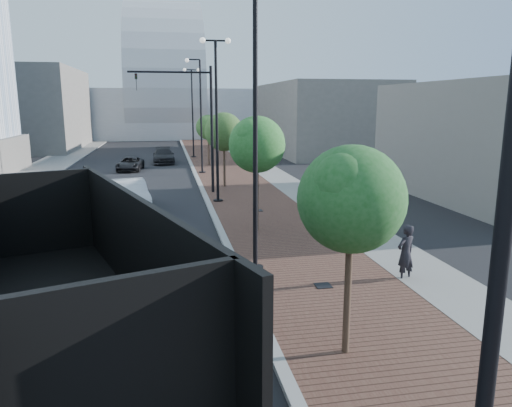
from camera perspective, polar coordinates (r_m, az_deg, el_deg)
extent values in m
cube|color=#4C2D23|center=(46.35, -3.35, 4.73)|extent=(7.00, 140.00, 0.12)
cube|color=slate|center=(46.77, -0.06, 4.81)|extent=(2.40, 140.00, 0.13)
cube|color=gray|center=(46.05, -7.69, 4.61)|extent=(0.30, 140.00, 0.14)
cube|color=slate|center=(47.22, -23.68, 3.88)|extent=(4.00, 140.00, 0.12)
cube|color=black|center=(16.89, -24.90, -2.32)|extent=(3.67, 3.74, 2.98)
cube|color=black|center=(18.57, -25.03, -4.23)|extent=(2.79, 1.42, 1.49)
cube|color=black|center=(15.63, -24.21, -6.17)|extent=(3.01, 1.78, 0.57)
cube|color=black|center=(10.51, -21.30, -14.67)|extent=(5.97, 10.88, 0.40)
cube|color=black|center=(10.32, -21.49, -12.38)|extent=(6.07, 10.91, 0.14)
cube|color=black|center=(10.17, -13.95, -5.35)|extent=(3.49, 10.04, 2.29)
cube|color=black|center=(5.79, -15.71, -19.17)|extent=(2.76, 1.04, 2.29)
cube|color=black|center=(14.30, -24.39, -1.12)|extent=(2.76, 1.04, 2.29)
cylinder|color=black|center=(16.78, -20.23, -6.71)|extent=(0.73, 1.31, 1.26)
cylinder|color=silver|center=(16.78, -20.23, -6.71)|extent=(0.59, 0.78, 0.69)
cylinder|color=black|center=(18.29, -21.04, -5.26)|extent=(0.73, 1.31, 1.26)
cylinder|color=silver|center=(18.29, -21.04, -5.26)|extent=(0.59, 0.78, 0.69)
cylinder|color=black|center=(13.80, -18.04, -10.57)|extent=(0.73, 1.31, 1.26)
cylinder|color=silver|center=(13.80, -18.04, -10.57)|extent=(0.59, 0.78, 0.69)
cylinder|color=black|center=(14.91, -18.97, -8.95)|extent=(0.73, 1.31, 1.26)
cylinder|color=silver|center=(14.91, -18.97, -8.95)|extent=(0.59, 0.78, 0.69)
imported|color=silver|center=(27.54, -14.70, 1.05)|extent=(2.60, 5.08, 1.60)
imported|color=black|center=(43.37, -14.68, 4.57)|extent=(2.37, 4.37, 1.16)
imported|color=black|center=(48.18, -10.88, 5.60)|extent=(2.10, 5.01, 1.44)
imported|color=black|center=(16.50, 17.30, -5.65)|extent=(0.81, 0.67, 1.90)
cylinder|color=black|center=(4.79, 27.21, -3.14)|extent=(0.16, 0.16, 9.00)
cylinder|color=black|center=(16.88, -0.08, -7.75)|extent=(0.56, 0.56, 0.20)
cylinder|color=black|center=(15.94, -0.09, 7.74)|extent=(0.16, 0.16, 9.00)
cylinder|color=black|center=(28.36, -4.52, 0.27)|extent=(0.56, 0.56, 0.20)
cylinder|color=black|center=(27.81, -4.67, 9.43)|extent=(0.16, 0.16, 9.00)
cylinder|color=black|center=(27.99, -4.84, 18.67)|extent=(1.40, 0.10, 0.10)
sphere|color=silver|center=(27.93, -6.34, 18.66)|extent=(0.32, 0.32, 0.32)
sphere|color=silver|center=(28.07, -3.34, 18.68)|extent=(0.32, 0.32, 0.32)
cylinder|color=black|center=(40.14, -6.37, 3.63)|extent=(0.56, 0.56, 0.20)
cylinder|color=black|center=(39.76, -6.52, 10.09)|extent=(0.16, 0.16, 9.00)
cylinder|color=black|center=(39.85, -7.43, 16.55)|extent=(1.00, 0.10, 0.10)
sphere|color=silver|center=(39.82, -8.17, 16.44)|extent=(0.32, 0.32, 0.32)
cylinder|color=black|center=(52.03, -7.39, 5.46)|extent=(0.56, 0.56, 0.20)
cylinder|color=black|center=(51.73, -7.52, 10.45)|extent=(0.16, 0.16, 9.00)
cylinder|color=black|center=(51.83, -7.66, 15.42)|extent=(1.40, 0.10, 0.10)
sphere|color=silver|center=(51.79, -8.46, 15.40)|extent=(0.32, 0.32, 0.32)
sphere|color=silver|center=(51.87, -6.86, 15.44)|extent=(0.32, 0.32, 0.32)
cylinder|color=black|center=(30.82, -5.25, 8.50)|extent=(0.18, 0.18, 8.00)
cylinder|color=black|center=(30.69, -10.19, 15.08)|extent=(5.00, 0.12, 0.12)
imported|color=black|center=(30.70, -14.00, 13.79)|extent=(0.16, 0.20, 1.00)
cylinder|color=#382619|center=(11.14, 10.82, -9.53)|extent=(0.16, 0.16, 3.47)
sphere|color=#1A4E1B|center=(10.59, 11.23, 0.51)|extent=(2.36, 2.36, 2.36)
sphere|color=#1A4E1B|center=(11.07, 12.53, -0.38)|extent=(1.65, 1.65, 1.65)
sphere|color=#1A4E1B|center=(10.15, 10.36, 2.05)|extent=(1.42, 1.42, 1.42)
cylinder|color=#382619|center=(21.36, 0.10, 1.31)|extent=(0.16, 0.16, 3.72)
sphere|color=#236322|center=(21.08, 0.10, 7.00)|extent=(2.48, 2.48, 2.48)
sphere|color=#236322|center=(21.47, 1.01, 6.38)|extent=(1.73, 1.73, 1.73)
sphere|color=#236322|center=(20.70, -0.57, 7.95)|extent=(1.49, 1.49, 1.49)
cylinder|color=#382619|center=(33.11, -3.78, 4.92)|extent=(0.16, 0.16, 3.60)
sphere|color=#2B501B|center=(32.92, -3.83, 8.47)|extent=(2.61, 2.61, 2.61)
sphere|color=#2B501B|center=(33.29, -3.19, 8.07)|extent=(1.83, 1.83, 1.83)
sphere|color=#2B501B|center=(32.57, -4.30, 9.06)|extent=(1.57, 1.57, 1.57)
cylinder|color=#382619|center=(44.99, -5.63, 6.54)|extent=(0.16, 0.16, 3.35)
sphere|color=#29531C|center=(44.86, -5.68, 8.98)|extent=(2.27, 2.27, 2.27)
sphere|color=#29531C|center=(45.21, -5.20, 8.70)|extent=(1.59, 1.59, 1.59)
sphere|color=#29531C|center=(44.52, -6.04, 9.38)|extent=(1.36, 1.36, 1.36)
cube|color=#A5A9AF|center=(90.65, -10.60, 10.49)|extent=(50.00, 28.00, 8.00)
cube|color=#635E59|center=(67.98, -26.13, 9.98)|extent=(14.00, 20.00, 10.00)
cube|color=#625E58|center=(58.60, 7.71, 9.98)|extent=(12.00, 22.00, 8.00)
cube|color=slate|center=(32.78, 27.89, 6.51)|extent=(10.00, 16.00, 7.00)
cube|color=black|center=(15.48, 7.96, -9.60)|extent=(0.50, 0.50, 0.02)
cube|color=black|center=(25.70, 0.19, -0.83)|extent=(0.50, 0.50, 0.02)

